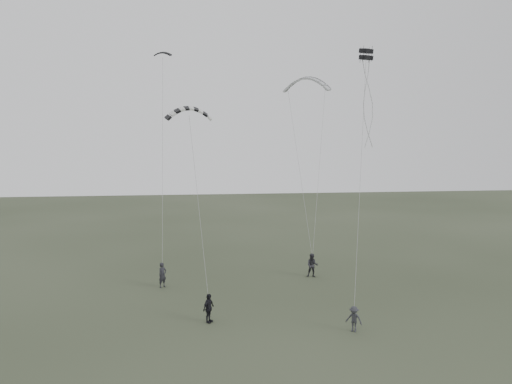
{
  "coord_description": "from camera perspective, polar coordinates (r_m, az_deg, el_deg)",
  "views": [
    {
      "loc": [
        -3.57,
        -30.64,
        11.4
      ],
      "look_at": [
        0.9,
        5.8,
        7.39
      ],
      "focal_mm": 35.0,
      "sensor_mm": 36.0,
      "label": 1
    }
  ],
  "objects": [
    {
      "name": "flyer_center",
      "position": [
        31.77,
        -5.44,
        -13.08
      ],
      "size": [
        0.97,
        1.13,
        1.81
      ],
      "primitive_type": "imported",
      "rotation": [
        0.0,
        0.0,
        0.96
      ],
      "color": "black",
      "rests_on": "ground"
    },
    {
      "name": "kite_striped",
      "position": [
        35.47,
        -7.67,
        9.47
      ],
      "size": [
        3.35,
        1.58,
        1.43
      ],
      "primitive_type": null,
      "rotation": [
        0.29,
        0.0,
        0.14
      ],
      "color": "black",
      "rests_on": "flyer_center"
    },
    {
      "name": "flyer_far",
      "position": [
        30.85,
        11.12,
        -14.05
      ],
      "size": [
        1.13,
        1.05,
        1.53
      ],
      "primitive_type": "imported",
      "rotation": [
        0.0,
        0.0,
        -0.65
      ],
      "color": "#2D2D32",
      "rests_on": "ground"
    },
    {
      "name": "kite_box",
      "position": [
        36.3,
        12.47,
        15.11
      ],
      "size": [
        0.99,
        1.03,
        0.83
      ],
      "primitive_type": null,
      "rotation": [
        0.14,
        0.0,
        0.49
      ],
      "color": "black",
      "rests_on": "flyer_far"
    },
    {
      "name": "kite_dark_small",
      "position": [
        43.71,
        -10.63,
        15.39
      ],
      "size": [
        1.53,
        0.84,
        0.59
      ],
      "primitive_type": null,
      "rotation": [
        0.28,
        0.0,
        -0.21
      ],
      "color": "black",
      "rests_on": "flyer_left"
    },
    {
      "name": "ground",
      "position": [
        32.89,
        -0.34,
        -14.05
      ],
      "size": [
        140.0,
        140.0,
        0.0
      ],
      "primitive_type": "plane",
      "color": "#303824",
      "rests_on": "ground"
    },
    {
      "name": "flyer_right",
      "position": [
        41.55,
        6.46,
        -8.33
      ],
      "size": [
        1.12,
        0.98,
        1.96
      ],
      "primitive_type": "imported",
      "rotation": [
        0.0,
        0.0,
        -0.28
      ],
      "color": "#27272C",
      "rests_on": "ground"
    },
    {
      "name": "flyer_left",
      "position": [
        39.25,
        -10.64,
        -9.31
      ],
      "size": [
        0.83,
        0.81,
        1.92
      ],
      "primitive_type": "imported",
      "rotation": [
        0.0,
        0.0,
        0.73
      ],
      "color": "black",
      "rests_on": "ground"
    },
    {
      "name": "kite_pale_large",
      "position": [
        46.39,
        5.79,
        12.8
      ],
      "size": [
        4.42,
        3.24,
        1.9
      ],
      "primitive_type": null,
      "rotation": [
        0.18,
        0.0,
        -0.51
      ],
      "color": "#ADAFB2",
      "rests_on": "flyer_right"
    }
  ]
}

